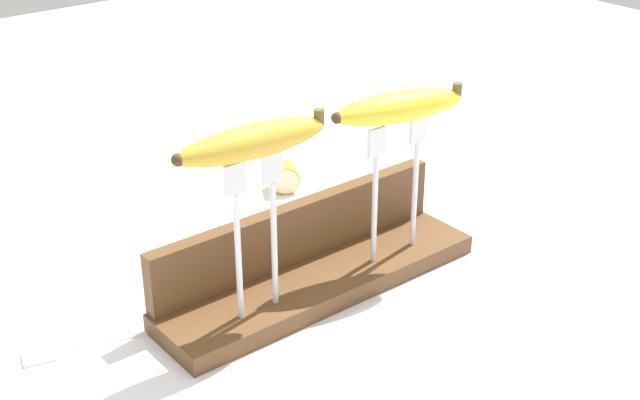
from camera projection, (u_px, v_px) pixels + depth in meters
name	position (u px, v px, depth m)	size (l,w,h in m)	color
ground_plane	(320.00, 289.00, 1.11)	(3.00, 3.00, 0.00)	silver
wooden_board	(320.00, 281.00, 1.10)	(0.43, 0.11, 0.02)	brown
board_backstop	(298.00, 231.00, 1.11)	(0.42, 0.02, 0.08)	brown
fork_stand_left	(255.00, 222.00, 0.97)	(0.07, 0.01, 0.19)	silver
fork_stand_right	(396.00, 176.00, 1.09)	(0.09, 0.01, 0.18)	silver
banana_raised_left	(252.00, 141.00, 0.93)	(0.18, 0.05, 0.04)	gold
banana_raised_right	(399.00, 107.00, 1.05)	(0.18, 0.08, 0.04)	yellow
fork_fallen_near	(80.00, 346.00, 0.99)	(0.17, 0.06, 0.01)	silver
banana_chunk_near	(284.00, 177.00, 1.35)	(0.06, 0.05, 0.04)	yellow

